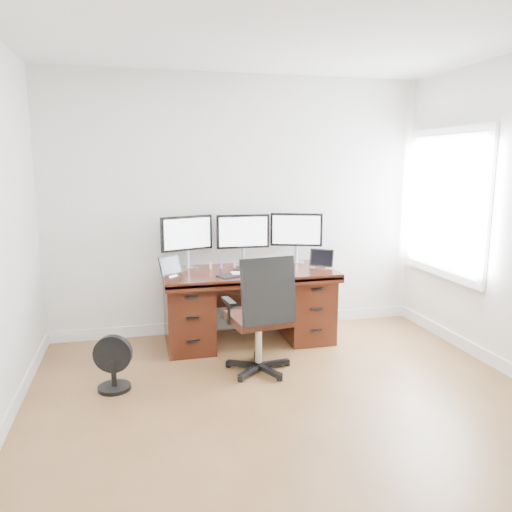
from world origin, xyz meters
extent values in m
plane|color=brown|center=(0.00, 0.00, 0.00)|extent=(4.50, 4.50, 0.00)
cube|color=white|center=(0.00, 2.25, 1.35)|extent=(4.00, 0.10, 2.70)
cube|color=white|center=(1.97, 1.50, 1.40)|extent=(0.04, 1.30, 1.50)
cube|color=white|center=(1.95, 1.50, 1.40)|extent=(0.01, 1.15, 1.35)
cube|color=#39150B|center=(0.00, 1.80, 0.72)|extent=(1.70, 0.80, 0.05)
cube|color=#39150B|center=(-0.60, 1.83, 0.35)|extent=(0.45, 0.70, 0.70)
cube|color=#39150B|center=(0.60, 1.83, 0.35)|extent=(0.45, 0.70, 0.70)
cube|color=black|center=(0.00, 2.10, 0.50)|extent=(0.74, 0.03, 0.40)
cylinder|color=black|center=(-0.08, 1.09, 0.04)|extent=(0.63, 0.63, 0.08)
cylinder|color=silver|center=(-0.08, 1.09, 0.28)|extent=(0.06, 0.06, 0.40)
cube|color=#401D13|center=(-0.08, 1.09, 0.48)|extent=(0.53, 0.52, 0.07)
cube|color=black|center=(-0.05, 0.87, 0.78)|extent=(0.46, 0.11, 0.55)
cube|color=black|center=(-0.35, 1.05, 0.66)|extent=(0.09, 0.25, 0.03)
cube|color=black|center=(0.19, 1.12, 0.66)|extent=(0.09, 0.25, 0.03)
cylinder|color=black|center=(-1.30, 1.00, 0.02)|extent=(0.26, 0.26, 0.03)
cylinder|color=black|center=(-1.30, 1.00, 0.14)|extent=(0.04, 0.04, 0.22)
cylinder|color=black|center=(-1.30, 1.00, 0.30)|extent=(0.31, 0.13, 0.31)
cube|color=silver|center=(-0.58, 2.07, 0.76)|extent=(0.22, 0.19, 0.01)
cylinder|color=silver|center=(-0.58, 2.07, 0.84)|extent=(0.04, 0.04, 0.18)
cube|color=black|center=(-0.58, 2.07, 1.10)|extent=(0.53, 0.21, 0.35)
cube|color=white|center=(-0.57, 2.05, 1.10)|extent=(0.47, 0.16, 0.30)
cube|color=silver|center=(0.00, 2.07, 0.76)|extent=(0.18, 0.15, 0.01)
cylinder|color=silver|center=(0.00, 2.07, 0.84)|extent=(0.04, 0.04, 0.18)
cube|color=black|center=(0.00, 2.07, 1.10)|extent=(0.55, 0.05, 0.35)
cube|color=white|center=(0.00, 2.05, 1.10)|extent=(0.50, 0.02, 0.30)
cube|color=silver|center=(0.58, 2.07, 0.76)|extent=(0.22, 0.19, 0.01)
cylinder|color=silver|center=(0.58, 2.07, 0.84)|extent=(0.04, 0.04, 0.18)
cube|color=black|center=(0.58, 2.07, 1.10)|extent=(0.53, 0.23, 0.35)
cube|color=white|center=(0.57, 2.05, 1.10)|extent=(0.47, 0.18, 0.30)
cube|color=silver|center=(-0.77, 1.75, 0.76)|extent=(0.13, 0.12, 0.01)
cube|color=black|center=(-0.77, 1.75, 0.85)|extent=(0.23, 0.19, 0.17)
cube|color=silver|center=(0.75, 1.75, 0.76)|extent=(0.13, 0.12, 0.01)
cube|color=black|center=(0.75, 1.75, 0.85)|extent=(0.24, 0.19, 0.17)
cube|color=white|center=(-0.05, 1.65, 0.76)|extent=(0.31, 0.14, 0.01)
cube|color=silver|center=(0.28, 1.67, 0.76)|extent=(0.18, 0.18, 0.01)
cube|color=black|center=(-0.22, 1.60, 0.76)|extent=(0.29, 0.24, 0.01)
cube|color=black|center=(-0.06, 1.82, 0.76)|extent=(0.13, 0.09, 0.01)
cylinder|color=#DABD76|center=(-0.36, 1.95, 0.77)|extent=(0.02, 0.02, 0.05)
sphere|color=#DABD76|center=(-0.36, 1.95, 0.81)|extent=(0.03, 0.03, 0.03)
cylinder|color=#985FE3|center=(-0.26, 1.95, 0.77)|extent=(0.02, 0.02, 0.05)
sphere|color=#985FE3|center=(-0.26, 1.95, 0.81)|extent=(0.03, 0.03, 0.03)
cylinder|color=pink|center=(-0.12, 1.95, 0.77)|extent=(0.02, 0.02, 0.05)
sphere|color=pink|center=(-0.12, 1.95, 0.81)|extent=(0.03, 0.03, 0.03)
cylinder|color=#E7B259|center=(0.13, 1.95, 0.77)|extent=(0.02, 0.02, 0.05)
sphere|color=#E7B259|center=(0.13, 1.95, 0.81)|extent=(0.03, 0.03, 0.03)
cylinder|color=brown|center=(0.25, 1.95, 0.77)|extent=(0.02, 0.02, 0.05)
sphere|color=brown|center=(0.25, 1.95, 0.81)|extent=(0.03, 0.03, 0.03)
camera|label=1|loc=(-1.08, -2.93, 1.80)|focal=35.00mm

